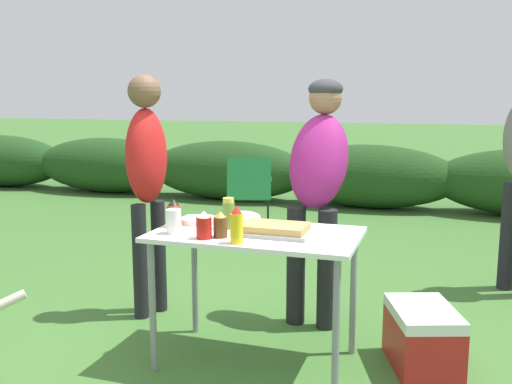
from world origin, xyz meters
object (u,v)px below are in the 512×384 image
hot_sauce_bottle (174,214)px  mustard_bottle (237,225)px  folding_table (256,246)px  beer_bottle (220,225)px  camp_chair_green_behind_table (250,190)px  cooler_box (422,338)px  standing_person_in_navy_coat (147,170)px  food_tray (274,229)px  ketchup_bottle (204,225)px  plate_stack (199,220)px  relish_jar (228,213)px  mixing_bowl (243,217)px  standing_person_in_red_jacket (318,174)px  paper_cup_stack (174,221)px

hot_sauce_bottle → mustard_bottle: bearing=-26.9°
folding_table → beer_bottle: bearing=-130.5°
camp_chair_green_behind_table → cooler_box: bearing=-71.7°
hot_sauce_bottle → camp_chair_green_behind_table: bearing=100.7°
beer_bottle → camp_chair_green_behind_table: beer_bottle is taller
camp_chair_green_behind_table → beer_bottle: bearing=-90.9°
folding_table → standing_person_in_navy_coat: (-0.90, 0.46, 0.32)m
food_tray → standing_person_in_navy_coat: (-1.01, 0.47, 0.22)m
ketchup_bottle → standing_person_in_navy_coat: bearing=135.9°
plate_stack → relish_jar: size_ratio=1.24×
mixing_bowl → hot_sauce_bottle: (-0.33, -0.21, 0.04)m
plate_stack → cooler_box: plate_stack is taller
camp_chair_green_behind_table → mustard_bottle: bearing=-89.3°
plate_stack → standing_person_in_navy_coat: 0.66m
plate_stack → ketchup_bottle: size_ratio=1.49×
folding_table → standing_person_in_red_jacket: bearing=75.6°
relish_jar → standing_person_in_navy_coat: (-0.73, 0.42, 0.16)m
cooler_box → ketchup_bottle: bearing=92.7°
relish_jar → plate_stack: bearing=160.5°
folding_table → relish_jar: relish_jar is taller
food_tray → mixing_bowl: mixing_bowl is taller
ketchup_bottle → standing_person_in_navy_coat: (-0.69, 0.67, 0.18)m
plate_stack → mixing_bowl: size_ratio=1.02×
folding_table → standing_person_in_navy_coat: size_ratio=0.69×
ketchup_bottle → standing_person_in_navy_coat: size_ratio=0.09×
relish_jar → standing_person_in_navy_coat: standing_person_in_navy_coat is taller
paper_cup_stack → standing_person_in_red_jacket: bearing=55.9°
food_tray → ketchup_bottle: (-0.32, -0.20, 0.04)m
folding_table → standing_person_in_red_jacket: 0.80m
beer_bottle → mustard_bottle: bearing=-35.9°
relish_jar → food_tray: bearing=-11.3°
plate_stack → mustard_bottle: size_ratio=1.11×
relish_jar → cooler_box: relish_jar is taller
folding_table → hot_sauce_bottle: (-0.48, -0.02, 0.15)m
folding_table → standing_person_in_navy_coat: standing_person_in_navy_coat is taller
mixing_bowl → beer_bottle: beer_bottle is taller
food_tray → plate_stack: bearing=165.1°
plate_stack → mixing_bowl: bearing=18.5°
relish_jar → standing_person_in_red_jacket: bearing=62.1°
folding_table → paper_cup_stack: paper_cup_stack is taller
mixing_bowl → hot_sauce_bottle: hot_sauce_bottle is taller
camp_chair_green_behind_table → folding_table: bearing=-87.5°
food_tray → hot_sauce_bottle: hot_sauce_bottle is taller
paper_cup_stack → hot_sauce_bottle: bearing=116.1°
cooler_box → camp_chair_green_behind_table: bearing=16.4°
folding_table → beer_bottle: (-0.14, -0.16, 0.14)m
beer_bottle → cooler_box: (1.02, 0.38, -0.64)m
paper_cup_stack → standing_person_in_navy_coat: (-0.50, 0.62, 0.18)m
folding_table → plate_stack: size_ratio=5.16×
relish_jar → cooler_box: (1.05, 0.18, -0.65)m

